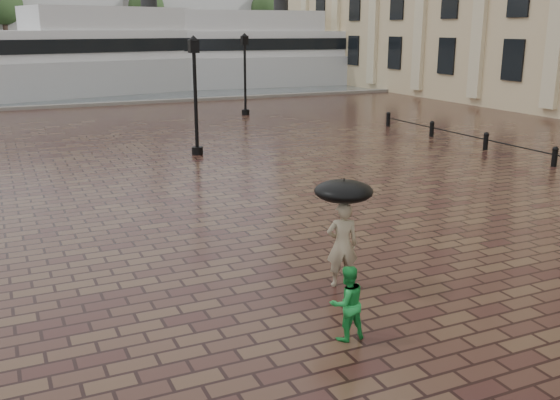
# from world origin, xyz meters

# --- Properties ---
(ground) EXTENTS (300.00, 300.00, 0.00)m
(ground) POSITION_xyz_m (0.00, 0.00, 0.00)
(ground) COLOR #371C19
(ground) RESTS_ON ground
(harbour_water) EXTENTS (240.00, 240.00, 0.00)m
(harbour_water) POSITION_xyz_m (0.00, 92.00, 0.00)
(harbour_water) COLOR #4C575D
(harbour_water) RESTS_ON ground
(quay_edge) EXTENTS (80.00, 0.60, 0.30)m
(quay_edge) POSITION_xyz_m (0.00, 32.00, 0.00)
(quay_edge) COLOR slate
(quay_edge) RESTS_ON ground
(far_shore) EXTENTS (300.00, 60.00, 2.00)m
(far_shore) POSITION_xyz_m (0.00, 160.00, 1.00)
(far_shore) COLOR #4C4C47
(far_shore) RESTS_ON ground
(distant_skyline) EXTENTS (102.50, 22.00, 33.00)m
(distant_skyline) POSITION_xyz_m (48.14, 150.00, 9.45)
(distant_skyline) COLOR #9D9A95
(distant_skyline) RESTS_ON ground
(far_trees) EXTENTS (188.00, 8.00, 13.50)m
(far_trees) POSITION_xyz_m (0.00, 138.00, 9.42)
(far_trees) COLOR #2D2119
(far_trees) RESTS_ON ground
(bollard_row) EXTENTS (0.22, 21.22, 0.73)m
(bollard_row) POSITION_xyz_m (14.00, 6.50, 0.40)
(bollard_row) COLOR black
(bollard_row) RESTS_ON ground
(street_lamps) EXTENTS (21.44, 14.44, 4.40)m
(street_lamps) POSITION_xyz_m (-1.50, 17.50, 2.33)
(street_lamps) COLOR black
(street_lamps) RESTS_ON ground
(adult_pedestrian) EXTENTS (0.70, 0.56, 1.67)m
(adult_pedestrian) POSITION_xyz_m (1.61, 0.32, 0.83)
(adult_pedestrian) COLOR #9C8D6F
(adult_pedestrian) RESTS_ON ground
(child_pedestrian) EXTENTS (0.61, 0.48, 1.24)m
(child_pedestrian) POSITION_xyz_m (0.61, -1.57, 0.62)
(child_pedestrian) COLOR green
(child_pedestrian) RESTS_ON ground
(ferry_near) EXTENTS (27.18, 12.90, 8.67)m
(ferry_near) POSITION_xyz_m (4.87, 40.89, 2.61)
(ferry_near) COLOR silver
(ferry_near) RESTS_ON ground
(ferry_far) EXTENTS (26.30, 8.19, 8.50)m
(ferry_far) POSITION_xyz_m (16.20, 41.73, 2.55)
(ferry_far) COLOR silver
(ferry_far) RESTS_ON ground
(umbrella) EXTENTS (1.10, 1.10, 1.13)m
(umbrella) POSITION_xyz_m (1.61, 0.32, 1.88)
(umbrella) COLOR black
(umbrella) RESTS_ON ground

